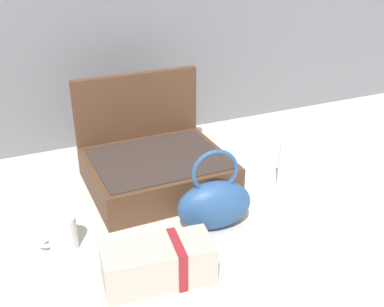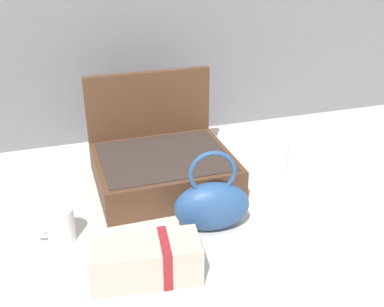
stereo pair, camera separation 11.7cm
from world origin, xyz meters
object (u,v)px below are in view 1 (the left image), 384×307
Objects in this scene: teal_pouch_handbag at (215,203)px; cream_toiletry_bag at (160,263)px; open_suitcase at (154,163)px; info_card_left at (290,160)px; coffee_mug at (61,233)px.

cream_toiletry_bag is at bearing -146.77° from teal_pouch_handbag.
cream_toiletry_bag is (-0.14, -0.41, -0.02)m from open_suitcase.
teal_pouch_handbag is 0.34m from info_card_left.
open_suitcase is at bearing 148.71° from info_card_left.
cream_toiletry_bag is at bearing -162.68° from info_card_left.
open_suitcase reaches higher than info_card_left.
teal_pouch_handbag reaches higher than info_card_left.
info_card_left is at bearing 4.79° from coffee_mug.
coffee_mug is at bearing 169.39° from teal_pouch_handbag.
coffee_mug is (-0.38, 0.07, -0.03)m from teal_pouch_handbag.
teal_pouch_handbag is (0.06, -0.28, 0.00)m from open_suitcase.
cream_toiletry_bag reaches higher than coffee_mug.
coffee_mug is at bearing 130.95° from cream_toiletry_bag.
open_suitcase reaches higher than teal_pouch_handbag.
coffee_mug is 0.70m from info_card_left.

